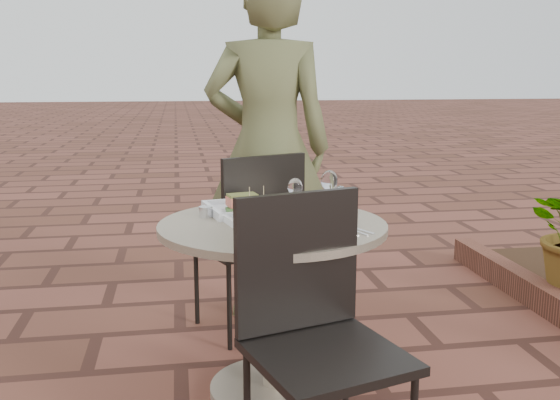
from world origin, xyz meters
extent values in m
cylinder|color=gray|center=(-0.04, 0.11, 0.02)|extent=(0.52, 0.52, 0.04)
cylinder|color=gray|center=(-0.04, 0.11, 0.35)|extent=(0.08, 0.08, 0.70)
cylinder|color=tan|center=(-0.04, 0.11, 0.71)|extent=(0.90, 0.90, 0.03)
cube|color=black|center=(-0.08, 0.81, 0.45)|extent=(0.57, 0.57, 0.03)
cube|color=black|center=(0.00, 0.62, 0.70)|extent=(0.42, 0.19, 0.46)
cylinder|color=black|center=(0.03, 1.05, 0.22)|extent=(0.02, 0.02, 0.44)
cylinder|color=black|center=(-0.32, 0.91, 0.22)|extent=(0.02, 0.02, 0.44)
cylinder|color=black|center=(0.17, 0.70, 0.22)|extent=(0.02, 0.02, 0.44)
cylinder|color=black|center=(-0.18, 0.56, 0.22)|extent=(0.02, 0.02, 0.44)
cube|color=black|center=(0.03, -0.51, 0.45)|extent=(0.55, 0.55, 0.03)
cube|color=black|center=(-0.02, -0.32, 0.70)|extent=(0.43, 0.15, 0.46)
cylinder|color=black|center=(0.16, -0.27, 0.22)|extent=(0.02, 0.02, 0.44)
imported|color=brown|center=(0.07, 1.00, 0.92)|extent=(0.74, 0.55, 1.85)
cube|color=white|center=(-0.14, 0.32, 0.74)|extent=(0.34, 0.34, 0.01)
cube|color=#D1604A|center=(-0.14, 0.32, 0.78)|extent=(0.14, 0.10, 0.04)
cube|color=brown|center=(-0.14, 0.32, 0.80)|extent=(0.13, 0.10, 0.01)
cube|color=white|center=(-0.10, 0.11, 0.74)|extent=(0.28, 0.28, 0.01)
cube|color=white|center=(-0.07, -0.17, 0.74)|extent=(0.29, 0.29, 0.01)
ellipsoid|color=#DC5A73|center=(-0.11, -0.23, 0.75)|extent=(0.05, 0.04, 0.02)
cylinder|color=white|center=(0.21, 0.04, 0.73)|extent=(0.05, 0.05, 0.00)
cylinder|color=white|center=(0.21, 0.04, 0.77)|extent=(0.01, 0.01, 0.07)
ellipsoid|color=white|center=(0.21, 0.04, 0.84)|extent=(0.06, 0.06, 0.08)
cylinder|color=white|center=(0.21, 0.04, 0.84)|extent=(0.05, 0.05, 0.04)
cylinder|color=white|center=(0.08, 0.28, 0.73)|extent=(0.05, 0.05, 0.00)
cylinder|color=white|center=(0.08, 0.28, 0.77)|extent=(0.01, 0.01, 0.07)
ellipsoid|color=white|center=(0.08, 0.28, 0.84)|extent=(0.06, 0.06, 0.08)
cylinder|color=white|center=(0.24, 0.32, 0.73)|extent=(0.06, 0.06, 0.00)
cylinder|color=white|center=(0.24, 0.32, 0.77)|extent=(0.01, 0.01, 0.08)
ellipsoid|color=white|center=(0.24, 0.32, 0.86)|extent=(0.07, 0.07, 0.09)
cylinder|color=silver|center=(-0.29, 0.26, 0.75)|extent=(0.07, 0.07, 0.04)
camera|label=1|loc=(-0.40, -2.25, 1.30)|focal=40.00mm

